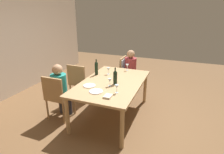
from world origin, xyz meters
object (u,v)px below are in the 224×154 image
at_px(chair_right_end, 126,70).
at_px(person_woman_host, 131,68).
at_px(wine_glass_centre, 127,66).
at_px(chair_far_right, 79,80).
at_px(dinner_plate_guest_left, 89,86).
at_px(wine_bottle_dark_red, 96,68).
at_px(dinner_plate_host, 96,91).
at_px(person_man_bearded, 60,87).
at_px(chair_far_left, 57,95).
at_px(handbag, 89,90).
at_px(wine_glass_near_left, 117,87).
at_px(dining_table, 112,85).
at_px(wine_glass_near_right, 108,70).
at_px(wine_bottle_tall_green, 115,77).
at_px(wine_glass_far, 110,81).

distance_m(chair_right_end, person_woman_host, 0.16).
bearing_deg(wine_glass_centre, chair_far_right, 114.99).
bearing_deg(dinner_plate_guest_left, wine_glass_centre, -18.44).
xyz_separation_m(wine_bottle_dark_red, dinner_plate_host, (-0.80, -0.38, -0.15)).
distance_m(person_woman_host, person_man_bearded, 1.95).
distance_m(chair_far_left, wine_bottle_dark_red, 0.98).
relative_size(chair_far_right, dinner_plate_host, 3.85).
distance_m(chair_far_left, dinner_plate_guest_left, 0.69).
bearing_deg(handbag, chair_far_left, 180.00).
relative_size(chair_far_right, person_woman_host, 0.82).
relative_size(chair_right_end, wine_glass_centre, 6.17).
bearing_deg(wine_glass_near_left, chair_right_end, 12.39).
xyz_separation_m(wine_glass_centre, dinner_plate_host, (-1.33, 0.15, -0.10)).
xyz_separation_m(dining_table, wine_glass_near_right, (0.39, 0.24, 0.18)).
xyz_separation_m(wine_bottle_tall_green, wine_glass_far, (-0.12, 0.06, -0.04)).
bearing_deg(person_woman_host, wine_glass_near_left, 7.62).
height_order(person_man_bearded, dinner_plate_host, person_man_bearded).
bearing_deg(wine_glass_centre, wine_glass_near_left, -171.14).
xyz_separation_m(chair_far_left, dinner_plate_host, (-0.03, -0.86, 0.23)).
bearing_deg(handbag, dinner_plate_guest_left, -150.31).
bearing_deg(chair_far_right, dinner_plate_guest_left, -46.70).
distance_m(person_man_bearded, dinner_plate_host, 0.88).
xyz_separation_m(person_woman_host, wine_bottle_tall_green, (-1.38, -0.07, 0.25)).
distance_m(wine_bottle_dark_red, dinner_plate_host, 0.90).
bearing_deg(wine_glass_far, chair_far_right, 61.46).
distance_m(wine_bottle_tall_green, dinner_plate_guest_left, 0.51).
bearing_deg(wine_glass_near_right, dining_table, -148.64).
bearing_deg(wine_bottle_dark_red, chair_far_right, 83.44).
height_order(dining_table, dinner_plate_guest_left, dinner_plate_guest_left).
bearing_deg(handbag, wine_glass_near_right, -117.72).
xyz_separation_m(wine_glass_far, handbag, (0.97, 0.98, -0.75)).
bearing_deg(chair_far_left, wine_glass_near_left, 2.72).
xyz_separation_m(person_woman_host, handbag, (-0.53, 0.97, -0.54)).
bearing_deg(chair_right_end, wine_glass_far, 6.07).
bearing_deg(person_woman_host, wine_glass_near_right, -16.22).
xyz_separation_m(person_woman_host, person_man_bearded, (-1.68, 0.97, -0.00)).
relative_size(dining_table, chair_far_left, 2.00).
bearing_deg(wine_glass_centre, dining_table, 175.32).
bearing_deg(chair_far_right, wine_glass_near_left, -32.53).
height_order(person_woman_host, wine_bottle_dark_red, person_woman_host).
distance_m(person_man_bearded, wine_glass_near_right, 1.07).
height_order(chair_far_right, dinner_plate_guest_left, chair_far_right).
height_order(chair_far_right, wine_bottle_dark_red, wine_bottle_dark_red).
bearing_deg(person_man_bearded, wine_glass_near_left, -2.64).
xyz_separation_m(chair_right_end, person_man_bearded, (-1.68, 0.82, 0.05)).
height_order(chair_far_right, wine_bottle_tall_green, wine_bottle_tall_green).
bearing_deg(person_woman_host, chair_right_end, -90.00).
relative_size(person_woman_host, wine_glass_centre, 7.53).
xyz_separation_m(chair_right_end, dinner_plate_guest_left, (-1.64, 0.19, 0.17)).
height_order(wine_glass_centre, handbag, wine_glass_centre).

